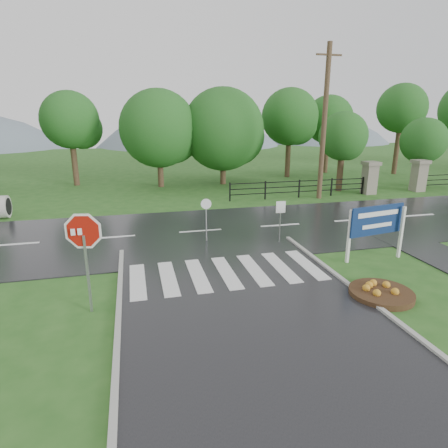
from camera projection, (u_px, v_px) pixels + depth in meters
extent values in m
plane|color=#27581D|center=(282.00, 363.00, 8.26)|extent=(120.00, 120.00, 0.00)
cube|color=black|center=(200.00, 232.00, 17.59)|extent=(90.00, 8.00, 0.04)
cube|color=silver|center=(138.00, 281.00, 12.22)|extent=(0.50, 2.80, 0.02)
cube|color=silver|center=(168.00, 278.00, 12.45)|extent=(0.50, 2.80, 0.02)
cube|color=silver|center=(198.00, 275.00, 12.68)|extent=(0.50, 2.80, 0.02)
cube|color=silver|center=(226.00, 272.00, 12.91)|extent=(0.50, 2.80, 0.02)
cube|color=silver|center=(254.00, 269.00, 13.14)|extent=(0.50, 2.80, 0.02)
cube|color=silver|center=(281.00, 267.00, 13.37)|extent=(0.50, 2.80, 0.02)
cube|color=silver|center=(306.00, 264.00, 13.60)|extent=(0.50, 2.80, 0.02)
cube|color=gray|center=(369.00, 180.00, 25.88)|extent=(0.80, 0.80, 2.00)
cube|color=#6B6659|center=(371.00, 163.00, 25.57)|extent=(1.00, 1.00, 0.24)
cube|color=gray|center=(419.00, 177.00, 26.80)|extent=(0.80, 0.80, 2.00)
cube|color=#6B6659|center=(421.00, 162.00, 26.49)|extent=(1.00, 1.00, 0.24)
cube|color=black|center=(299.00, 192.00, 24.85)|extent=(9.50, 0.05, 0.05)
cube|color=black|center=(299.00, 186.00, 24.75)|extent=(9.50, 0.05, 0.05)
cube|color=black|center=(300.00, 181.00, 24.65)|extent=(9.50, 0.05, 0.05)
cube|color=black|center=(230.00, 192.00, 23.71)|extent=(0.08, 0.08, 1.20)
cube|color=black|center=(362.00, 186.00, 25.88)|extent=(0.08, 0.08, 1.20)
cube|color=black|center=(424.00, 183.00, 27.03)|extent=(0.08, 0.08, 1.20)
sphere|color=slate|center=(192.00, 232.00, 75.54)|extent=(48.00, 48.00, 48.00)
sphere|color=slate|center=(320.00, 203.00, 80.74)|extent=(36.00, 36.00, 36.00)
cube|color=#939399|center=(88.00, 274.00, 10.14)|extent=(0.07, 0.07, 2.23)
cylinder|color=white|center=(83.00, 231.00, 9.81)|extent=(1.31, 0.31, 1.34)
cylinder|color=#A3140B|center=(83.00, 231.00, 9.80)|extent=(1.14, 0.28, 1.17)
cube|color=silver|center=(349.00, 237.00, 13.66)|extent=(0.12, 0.12, 2.01)
cube|color=silver|center=(401.00, 232.00, 14.17)|extent=(0.12, 0.12, 2.01)
cube|color=navy|center=(377.00, 220.00, 13.76)|extent=(2.39, 0.46, 1.11)
cube|color=white|center=(379.00, 214.00, 13.66)|extent=(1.89, 0.32, 0.18)
cube|color=white|center=(377.00, 226.00, 13.79)|extent=(1.39, 0.24, 0.15)
cylinder|color=#332111|center=(381.00, 294.00, 11.28)|extent=(1.89, 1.89, 0.19)
cube|color=#939399|center=(280.00, 224.00, 15.83)|extent=(0.04, 0.04, 1.72)
cube|color=white|center=(281.00, 207.00, 15.61)|extent=(0.41, 0.05, 0.50)
cylinder|color=#939399|center=(206.00, 222.00, 15.95)|extent=(0.05, 0.05, 1.78)
cylinder|color=white|center=(206.00, 204.00, 15.71)|extent=(0.44, 0.10, 0.44)
cylinder|color=#473523|center=(324.00, 124.00, 23.45)|extent=(0.32, 0.32, 9.50)
cube|color=brown|center=(329.00, 55.00, 22.33)|extent=(1.69, 0.13, 0.11)
cylinder|color=#3D2B1C|center=(340.00, 168.00, 26.79)|extent=(0.47, 0.47, 3.23)
sphere|color=#195219|center=(343.00, 136.00, 26.15)|extent=(3.38, 3.38, 3.38)
cylinder|color=#3D2B1C|center=(420.00, 168.00, 28.37)|extent=(0.47, 0.47, 2.89)
sphere|color=#195219|center=(424.00, 141.00, 27.81)|extent=(3.35, 3.35, 3.35)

